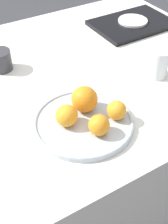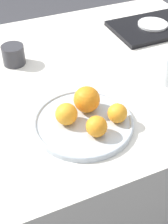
{
  "view_description": "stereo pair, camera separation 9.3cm",
  "coord_description": "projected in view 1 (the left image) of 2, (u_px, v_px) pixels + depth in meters",
  "views": [
    {
      "loc": [
        -0.36,
        -0.87,
        1.37
      ],
      "look_at": [
        0.0,
        -0.27,
        0.75
      ],
      "focal_mm": 50.0,
      "sensor_mm": 36.0,
      "label": 1
    },
    {
      "loc": [
        -0.28,
        -0.91,
        1.37
      ],
      "look_at": [
        0.0,
        -0.27,
        0.75
      ],
      "focal_mm": 50.0,
      "sensor_mm": 36.0,
      "label": 2
    }
  ],
  "objects": [
    {
      "name": "orange_3",
      "position": [
        117.0,
        110.0,
        0.95
      ],
      "size": [
        0.06,
        0.06,
        0.06
      ],
      "color": "orange",
      "rests_on": "fruit_platter"
    },
    {
      "name": "serving_tray",
      "position": [
        132.0,
        24.0,
        1.47
      ],
      "size": [
        0.37,
        0.26,
        0.02
      ],
      "color": "black",
      "rests_on": "table"
    },
    {
      "name": "side_plate",
      "position": [
        133.0,
        21.0,
        1.46
      ],
      "size": [
        0.14,
        0.14,
        0.01
      ],
      "color": "white",
      "rests_on": "serving_tray"
    },
    {
      "name": "fruit_platter",
      "position": [
        84.0,
        122.0,
        0.96
      ],
      "size": [
        0.31,
        0.31,
        0.02
      ],
      "color": "#B2BCC6",
      "rests_on": "table"
    },
    {
      "name": "orange_1",
      "position": [
        67.0,
        116.0,
        0.92
      ],
      "size": [
        0.07,
        0.07,
        0.07
      ],
      "color": "orange",
      "rests_on": "fruit_platter"
    },
    {
      "name": "ground_plane",
      "position": [
        56.0,
        193.0,
        1.6
      ],
      "size": [
        12.0,
        12.0,
        0.0
      ],
      "primitive_type": "plane",
      "color": "#38383D"
    },
    {
      "name": "orange_0",
      "position": [
        99.0,
        125.0,
        0.9
      ],
      "size": [
        0.06,
        0.06,
        0.06
      ],
      "color": "orange",
      "rests_on": "fruit_platter"
    },
    {
      "name": "water_glass",
      "position": [
        158.0,
        64.0,
        1.13
      ],
      "size": [
        0.07,
        0.07,
        0.11
      ],
      "color": "silver",
      "rests_on": "table"
    },
    {
      "name": "cup_0",
      "position": [
        0.0,
        60.0,
        1.17
      ],
      "size": [
        0.09,
        0.09,
        0.08
      ],
      "color": "#333338",
      "rests_on": "table"
    },
    {
      "name": "orange_2",
      "position": [
        84.0,
        99.0,
        0.97
      ],
      "size": [
        0.08,
        0.08,
        0.08
      ],
      "color": "orange",
      "rests_on": "fruit_platter"
    },
    {
      "name": "table",
      "position": [
        51.0,
        146.0,
        1.37
      ],
      "size": [
        1.59,
        1.04,
        0.7
      ],
      "color": "silver",
      "rests_on": "ground_plane"
    }
  ]
}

